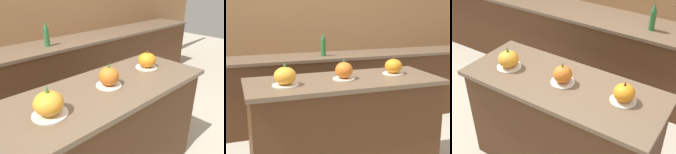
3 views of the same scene
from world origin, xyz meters
TOP-DOWN VIEW (x-y plane):
  - wall_back at (0.00, 1.72)m, footprint 8.00×0.06m
  - kitchen_island at (0.00, 0.00)m, footprint 1.61×0.65m
  - back_counter at (0.00, 1.39)m, footprint 6.00×0.60m
  - pumpkin_cake_left at (-0.50, -0.05)m, footprint 0.20×0.20m
  - pumpkin_cake_center at (-0.00, 0.01)m, footprint 0.19×0.19m
  - pumpkin_cake_right at (0.48, 0.05)m, footprint 0.19×0.19m
  - bottle_tall at (0.22, 1.34)m, footprint 0.06×0.06m

SIDE VIEW (x-z plane):
  - back_counter at x=0.00m, z-range 0.00..0.89m
  - kitchen_island at x=0.00m, z-range 0.00..0.92m
  - pumpkin_cake_right at x=0.48m, z-range 0.90..1.06m
  - pumpkin_cake_center at x=0.00m, z-range 0.89..1.07m
  - pumpkin_cake_left at x=-0.50m, z-range 0.89..1.07m
  - bottle_tall at x=0.22m, z-range 0.89..1.18m
  - wall_back at x=0.00m, z-range 0.00..2.50m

